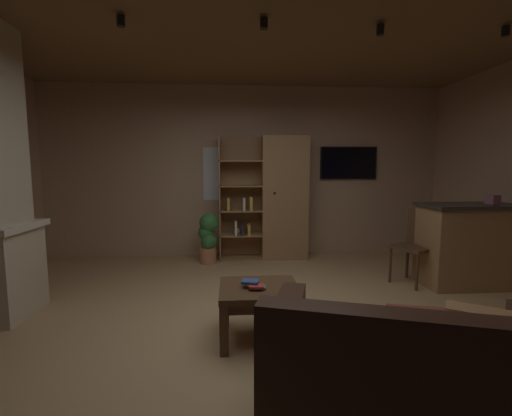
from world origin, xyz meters
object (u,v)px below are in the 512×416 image
at_px(tissue_box, 493,199).
at_px(wall_mounted_tv, 348,163).
at_px(leather_couch, 413,392).
at_px(table_book_2, 250,282).
at_px(bookshelf_cabinet, 278,199).
at_px(potted_floor_plant, 208,236).
at_px(dining_chair, 417,241).
at_px(table_book_0, 259,287).
at_px(coffee_table, 259,297).
at_px(table_book_1, 256,286).
at_px(kitchen_bar_counter, 479,245).

distance_m(tissue_box, wall_mounted_tv, 2.16).
xyz_separation_m(leather_couch, table_book_2, (-0.76, 1.21, 0.19)).
bearing_deg(wall_mounted_tv, tissue_box, -55.54).
xyz_separation_m(bookshelf_cabinet, potted_floor_plant, (-1.11, -0.27, -0.54)).
distance_m(leather_couch, dining_chair, 2.89).
bearing_deg(table_book_2, table_book_0, -19.67).
distance_m(coffee_table, table_book_1, 0.14).
xyz_separation_m(table_book_1, wall_mounted_tv, (1.76, 2.95, 1.06)).
distance_m(table_book_1, dining_chair, 2.53).
xyz_separation_m(tissue_box, wall_mounted_tv, (-1.20, 1.74, 0.47)).
distance_m(leather_couch, table_book_1, 1.36).
height_order(table_book_0, table_book_1, table_book_1).
height_order(coffee_table, wall_mounted_tv, wall_mounted_tv).
distance_m(tissue_box, leather_couch, 3.34).
xyz_separation_m(kitchen_bar_counter, wall_mounted_tv, (-1.07, 1.73, 1.03)).
xyz_separation_m(leather_couch, potted_floor_plant, (-1.26, 3.61, 0.11)).
relative_size(tissue_box, potted_floor_plant, 0.16).
relative_size(tissue_box, table_book_0, 1.16).
bearing_deg(leather_couch, potted_floor_plant, 109.31).
bearing_deg(table_book_2, table_book_1, -52.73).
bearing_deg(tissue_box, leather_couch, -133.61).
relative_size(table_book_0, potted_floor_plant, 0.13).
bearing_deg(tissue_box, wall_mounted_tv, 124.46).
bearing_deg(wall_mounted_tv, table_book_0, -120.76).
height_order(coffee_table, table_book_1, table_book_1).
bearing_deg(dining_chair, table_book_1, -147.25).
xyz_separation_m(coffee_table, table_book_1, (-0.03, -0.07, 0.12)).
bearing_deg(potted_floor_plant, table_book_1, -77.44).
height_order(table_book_1, dining_chair, dining_chair).
bearing_deg(table_book_0, tissue_box, 21.81).
bearing_deg(dining_chair, table_book_0, -147.52).
height_order(bookshelf_cabinet, table_book_2, bookshelf_cabinet).
height_order(bookshelf_cabinet, table_book_0, bookshelf_cabinet).
distance_m(table_book_2, dining_chair, 2.53).
bearing_deg(potted_floor_plant, table_book_2, -78.15).
bearing_deg(potted_floor_plant, table_book_0, -76.63).
bearing_deg(table_book_0, potted_floor_plant, 103.37).
height_order(bookshelf_cabinet, kitchen_bar_counter, bookshelf_cabinet).
relative_size(leather_couch, coffee_table, 2.51).
xyz_separation_m(bookshelf_cabinet, table_book_0, (-0.53, -2.70, -0.50)).
relative_size(bookshelf_cabinet, table_book_1, 16.11).
bearing_deg(tissue_box, table_book_2, -159.11).
xyz_separation_m(leather_couch, table_book_0, (-0.69, 1.18, 0.15)).
bearing_deg(table_book_0, dining_chair, 32.48).
bearing_deg(wall_mounted_tv, kitchen_bar_counter, -58.19).
height_order(kitchen_bar_counter, coffee_table, kitchen_bar_counter).
relative_size(table_book_2, potted_floor_plant, 0.18).
xyz_separation_m(table_book_0, dining_chair, (2.10, 1.34, 0.07)).
bearing_deg(dining_chair, wall_mounted_tv, 102.95).
height_order(table_book_2, dining_chair, dining_chair).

